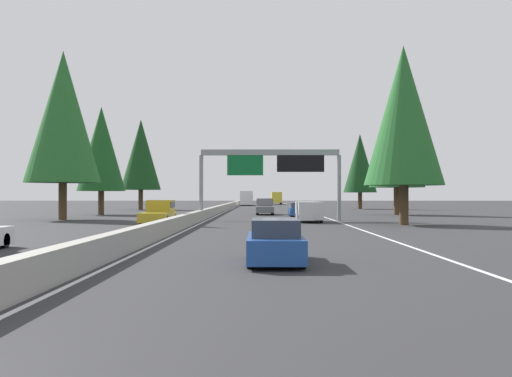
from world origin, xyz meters
name	(u,v)px	position (x,y,z in m)	size (l,w,h in m)	color
ground_plane	(218,214)	(60.00, 0.00, 0.00)	(320.00, 320.00, 0.00)	#2D2D30
median_barrier	(226,207)	(80.00, 0.30, 0.45)	(180.00, 0.56, 0.90)	#9E9B93
shoulder_stripe_right	(309,212)	(70.00, -11.52, 0.01)	(160.00, 0.16, 0.01)	silver
shoulder_stripe_median	(225,212)	(70.00, -0.25, 0.01)	(160.00, 0.16, 0.01)	silver
sign_gantry_overhead	(272,164)	(44.43, -6.04, 5.02)	(0.50, 12.68, 6.31)	gray
sedan_distant_b	(275,243)	(12.70, -5.49, 0.68)	(4.40, 1.80, 1.47)	#1E4793
minivan_mid_center	(309,211)	(41.29, -9.03, 0.95)	(5.00, 1.95, 1.69)	silver
pickup_mid_right	(265,207)	(59.38, -5.50, 0.91)	(5.60, 2.00, 1.86)	slate
box_truck_near_center	(276,198)	(128.82, -8.81, 1.61)	(8.50, 2.40, 2.95)	gold
sedan_far_right	(298,210)	(53.99, -8.96, 0.68)	(4.40, 1.80, 1.47)	#1E4793
bus_near_right	(247,198)	(115.89, -2.04, 1.72)	(11.50, 2.55, 3.10)	white
oncoming_far	(159,213)	(37.02, 2.72, 0.91)	(5.60, 2.00, 1.86)	#AD931E
conifer_right_near	(404,115)	(36.83, -15.85, 8.28)	(5.99, 5.99, 13.61)	#4C3823
conifer_right_mid	(397,139)	(58.43, -20.52, 8.65)	(6.26, 6.26, 14.23)	#4C3823
conifer_right_far	(360,163)	(85.51, -21.10, 7.40)	(5.36, 5.36, 12.17)	#4C3823
conifer_left_near	(63,117)	(45.12, 12.93, 9.36)	(6.77, 6.77, 15.39)	#4C3823
conifer_left_mid	(101,149)	(58.23, 13.15, 7.51)	(5.43, 5.43, 12.35)	#4C3823
conifer_left_far	(141,155)	(81.08, 13.49, 8.49)	(6.14, 6.14, 13.96)	#4C3823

